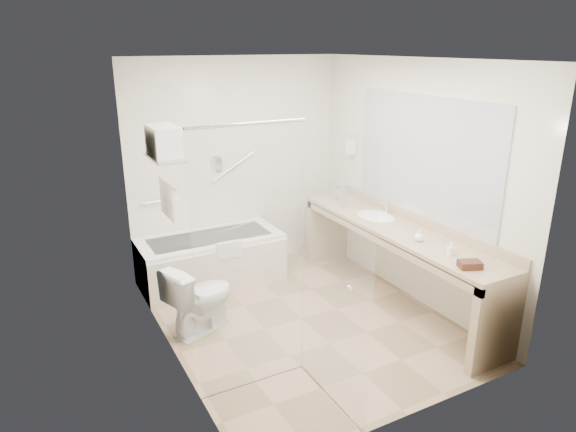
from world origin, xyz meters
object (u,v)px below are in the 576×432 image
bathtub (211,259)px  vanity_counter (396,246)px  water_bottle_left (351,200)px  toilet (200,298)px  amenity_basket (470,265)px

bathtub → vanity_counter: 2.09m
bathtub → water_bottle_left: size_ratio=7.51×
vanity_counter → toilet: (-1.97, 0.44, -0.30)m
amenity_basket → bathtub: bearing=119.8°
vanity_counter → water_bottle_left: bearing=94.0°
bathtub → toilet: 1.06m
vanity_counter → water_bottle_left: water_bottle_left is taller
bathtub → toilet: bearing=-115.3°
bathtub → amenity_basket: bearing=-60.2°
toilet → amenity_basket: size_ratio=3.77×
vanity_counter → toilet: bearing=167.6°
bathtub → amenity_basket: amenity_basket is taller
toilet → water_bottle_left: bearing=-100.7°
vanity_counter → amenity_basket: 1.10m
toilet → amenity_basket: bearing=-149.0°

